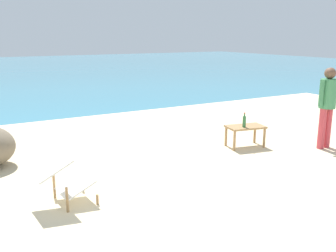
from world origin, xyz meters
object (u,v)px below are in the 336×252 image
(bottle, at_px, (244,121))
(deck_chair_near, at_px, (63,177))
(person_standing, at_px, (327,102))
(low_bench_table, at_px, (245,129))

(bottle, height_order, deck_chair_near, bottle)
(bottle, bearing_deg, person_standing, -29.00)
(bottle, height_order, person_standing, person_standing)
(bottle, distance_m, person_standing, 1.68)
(deck_chair_near, distance_m, person_standing, 5.30)
(low_bench_table, relative_size, person_standing, 0.51)
(deck_chair_near, bearing_deg, bottle, 7.74)
(deck_chair_near, bearing_deg, low_bench_table, 8.29)
(low_bench_table, relative_size, deck_chair_near, 1.03)
(bottle, bearing_deg, deck_chair_near, -167.79)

